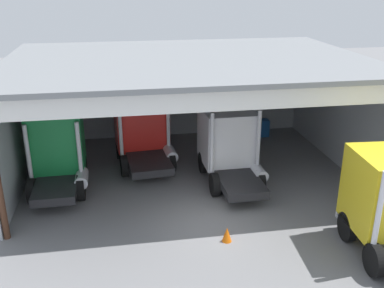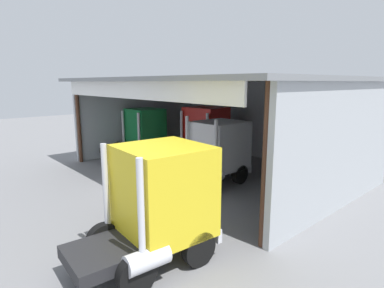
% 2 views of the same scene
% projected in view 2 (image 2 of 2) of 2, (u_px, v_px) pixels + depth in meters
% --- Properties ---
extents(ground_plane, '(80.00, 80.00, 0.00)m').
position_uv_depth(ground_plane, '(138.00, 190.00, 15.78)').
color(ground_plane, slate).
rests_on(ground_plane, ground).
extents(workshop_shed, '(16.06, 11.34, 5.59)m').
position_uv_depth(workshop_shed, '(223.00, 106.00, 19.02)').
color(workshop_shed, '#ADB2B7').
rests_on(workshop_shed, ground).
extents(truck_green_right_bay, '(2.51, 4.44, 3.49)m').
position_uv_depth(truck_green_right_bay, '(143.00, 132.00, 22.50)').
color(truck_green_right_bay, '#197F3D').
rests_on(truck_green_right_bay, ground).
extents(truck_red_center_bay, '(2.98, 4.87, 3.70)m').
position_uv_depth(truck_red_center_bay, '(203.00, 134.00, 21.13)').
color(truck_red_center_bay, red).
rests_on(truck_red_center_bay, ground).
extents(truck_white_yard_outside, '(2.55, 5.14, 3.62)m').
position_uv_depth(truck_white_yard_outside, '(216.00, 151.00, 16.64)').
color(truck_white_yard_outside, white).
rests_on(truck_white_yard_outside, ground).
extents(truck_yellow_left_bay, '(2.72, 4.43, 3.57)m').
position_uv_depth(truck_yellow_left_bay, '(159.00, 200.00, 9.36)').
color(truck_yellow_left_bay, yellow).
rests_on(truck_yellow_left_bay, ground).
extents(oil_drum, '(0.58, 0.58, 0.94)m').
position_uv_depth(oil_drum, '(309.00, 163.00, 19.07)').
color(oil_drum, gold).
rests_on(oil_drum, ground).
extents(tool_cart, '(0.90, 0.60, 1.00)m').
position_uv_depth(tool_cart, '(323.00, 168.00, 17.90)').
color(tool_cart, '#1E59A5').
rests_on(tool_cart, ground).
extents(traffic_cone, '(0.36, 0.36, 0.56)m').
position_uv_depth(traffic_cone, '(116.00, 193.00, 14.51)').
color(traffic_cone, orange).
rests_on(traffic_cone, ground).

